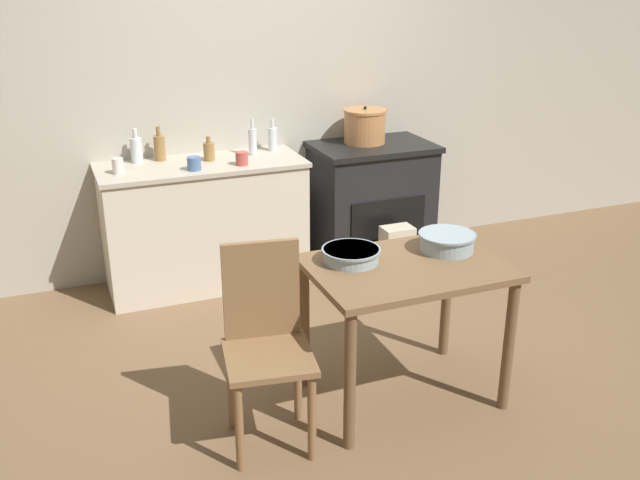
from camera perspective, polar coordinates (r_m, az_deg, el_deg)
ground_plane at (r=4.26m, az=1.94°, el=-8.99°), size 14.00×14.00×0.00m
wall_back at (r=5.24m, az=-5.01°, el=11.65°), size 8.00×0.07×2.55m
counter_cabinet at (r=5.03m, az=-9.21°, el=1.25°), size 1.39×0.58×0.89m
stove at (r=5.42m, az=4.11°, el=3.04°), size 0.88×0.61×0.90m
work_table at (r=3.60m, az=6.88°, el=-3.78°), size 0.97×0.69×0.75m
chair at (r=3.34m, az=-4.34°, el=-7.97°), size 0.46×0.46×0.96m
flour_sack at (r=5.10m, az=6.15°, el=-1.17°), size 0.22×0.15×0.42m
stock_pot at (r=5.30m, az=3.60°, el=9.08°), size 0.31×0.31×0.27m
mixing_bowl_large at (r=3.74m, az=10.12°, el=-0.08°), size 0.30×0.30×0.09m
mixing_bowl_small at (r=3.55m, az=2.50°, el=-1.15°), size 0.30×0.30×0.07m
bottle_far_left at (r=4.93m, az=-8.88°, el=7.04°), size 0.08×0.08×0.17m
bottle_left at (r=5.04m, az=-5.41°, el=7.89°), size 0.06×0.06×0.26m
bottle_mid_left at (r=4.98m, az=-14.47°, el=7.03°), size 0.08×0.08×0.23m
bottle_center_left at (r=5.00m, az=-12.71°, el=7.24°), size 0.08×0.08×0.23m
bottle_center at (r=5.15m, az=-3.81°, el=8.12°), size 0.07×0.07×0.23m
cup_center_right at (r=4.72m, az=-10.04°, el=6.04°), size 0.09×0.09×0.09m
cup_mid_right at (r=4.80m, az=-6.28°, el=6.50°), size 0.08×0.08×0.09m
cup_right at (r=4.74m, az=-15.86°, el=5.72°), size 0.07×0.07×0.10m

